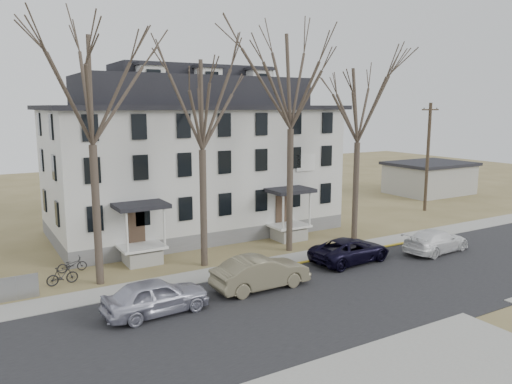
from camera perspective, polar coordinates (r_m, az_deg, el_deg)
ground at (r=24.79m, az=14.99°, el=-12.32°), size 120.00×120.00×0.00m
main_road at (r=26.12m, az=11.81°, el=-11.04°), size 120.00×10.00×0.04m
far_sidewalk at (r=30.54m, az=4.16°, el=-7.76°), size 120.00×2.00×0.08m
yellow_curb at (r=32.90m, az=12.30°, el=-6.68°), size 14.00×0.25×0.06m
boarding_house at (r=37.09m, az=-7.12°, el=3.80°), size 20.80×12.36×12.05m
distant_building at (r=56.26m, az=19.19°, el=1.55°), size 8.50×6.50×3.35m
tree_far_left at (r=26.34m, az=-18.52°, el=11.80°), size 8.40×8.40×13.72m
tree_mid_left at (r=28.22m, az=-6.26°, el=10.56°), size 7.80×7.80×12.74m
tree_center at (r=31.24m, az=4.04°, el=13.23°), size 9.00×9.00×14.70m
tree_mid_right at (r=34.60m, az=11.66°, el=10.26°), size 7.80×7.80×12.74m
utility_pole_far at (r=46.35m, az=19.03°, el=3.93°), size 2.00×0.28×9.50m
car_silver at (r=23.09m, az=-11.33°, el=-11.69°), size 4.85×2.16×1.62m
car_tan at (r=25.60m, az=0.56°, el=-9.26°), size 5.12×1.86×1.68m
car_navy at (r=30.35m, az=10.71°, el=-6.61°), size 5.33×2.76×1.44m
car_white at (r=33.79m, az=19.88°, el=-5.34°), size 5.14×2.50×1.44m
bicycle_left at (r=29.99m, az=-20.28°, el=-7.86°), size 1.59×0.58×0.83m
bicycle_right at (r=28.07m, az=-21.26°, el=-8.98°), size 1.63×0.57×0.96m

